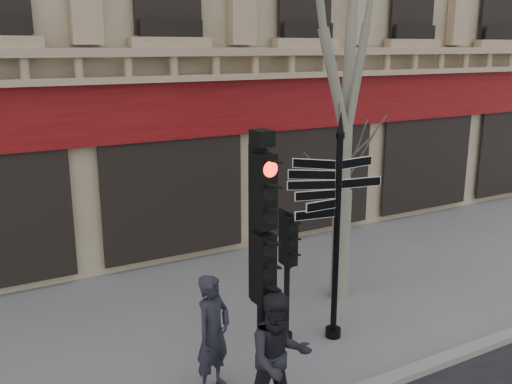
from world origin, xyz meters
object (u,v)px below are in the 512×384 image
(traffic_signal_secondary, at_px, (287,254))
(pedestrian_a, at_px, (213,334))
(pedestrian_b, at_px, (279,359))
(fingerpost, at_px, (338,190))
(traffic_signal_main, at_px, (262,239))

(traffic_signal_secondary, bearing_deg, pedestrian_a, -154.77)
(pedestrian_a, xyz_separation_m, pedestrian_b, (0.44, -1.10, 0.03))
(fingerpost, height_order, traffic_signal_main, fingerpost)
(traffic_signal_main, height_order, pedestrian_b, traffic_signal_main)
(traffic_signal_main, bearing_deg, pedestrian_b, -87.31)
(fingerpost, bearing_deg, traffic_signal_main, -132.88)
(fingerpost, relative_size, traffic_signal_main, 1.01)
(traffic_signal_main, bearing_deg, fingerpost, 26.15)
(pedestrian_a, bearing_deg, pedestrian_b, -95.56)
(fingerpost, relative_size, pedestrian_a, 2.20)
(traffic_signal_main, relative_size, traffic_signal_secondary, 1.75)
(fingerpost, xyz_separation_m, traffic_signal_secondary, (-0.76, 0.35, -1.10))
(traffic_signal_main, xyz_separation_m, traffic_signal_secondary, (1.34, 1.44, -0.92))
(pedestrian_a, bearing_deg, traffic_signal_main, -86.33)
(fingerpost, height_order, pedestrian_b, fingerpost)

